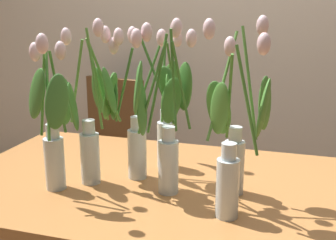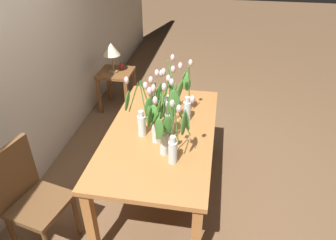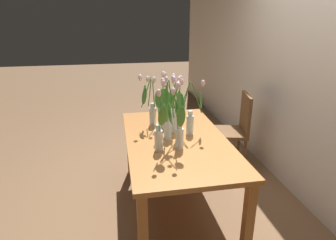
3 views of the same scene
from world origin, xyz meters
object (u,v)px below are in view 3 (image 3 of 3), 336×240
object	(u,v)px
tulip_vase_6	(151,106)
dining_chair	(236,127)
tulip_vase_0	(161,130)
tulip_vase_3	(177,128)
tulip_vase_1	(189,113)
tulip_vase_2	(169,114)
tulip_vase_5	(165,106)
tulip_vase_4	(175,115)
dining_table	(176,148)

from	to	relation	value
tulip_vase_6	dining_chair	world-z (taller)	tulip_vase_6
tulip_vase_0	tulip_vase_3	bearing A→B (deg)	93.26
tulip_vase_1	tulip_vase_2	size ratio (longest dim) A/B	0.94
tulip_vase_0	tulip_vase_5	bearing A→B (deg)	166.21
tulip_vase_0	tulip_vase_1	world-z (taller)	tulip_vase_0
tulip_vase_6	tulip_vase_1	bearing A→B (deg)	48.82
tulip_vase_3	tulip_vase_6	bearing A→B (deg)	-166.49
tulip_vase_4	tulip_vase_6	world-z (taller)	tulip_vase_4
tulip_vase_2	dining_chair	distance (m)	1.25
tulip_vase_4	tulip_vase_5	bearing A→B (deg)	-155.62
tulip_vase_0	tulip_vase_4	distance (m)	0.41
tulip_vase_3	tulip_vase_4	world-z (taller)	tulip_vase_3
tulip_vase_1	tulip_vase_5	bearing A→B (deg)	-136.60
dining_table	tulip_vase_1	world-z (taller)	tulip_vase_1
dining_table	dining_chair	size ratio (longest dim) A/B	1.72
tulip_vase_2	tulip_vase_6	bearing A→B (deg)	-162.26
tulip_vase_1	tulip_vase_5	size ratio (longest dim) A/B	0.95
tulip_vase_2	tulip_vase_3	bearing A→B (deg)	6.86
tulip_vase_1	tulip_vase_4	bearing A→B (deg)	-114.09
tulip_vase_2	dining_chair	bearing A→B (deg)	125.25
tulip_vase_3	tulip_vase_0	bearing A→B (deg)	-86.74
tulip_vase_2	tulip_vase_5	size ratio (longest dim) A/B	1.00
tulip_vase_3	tulip_vase_6	size ratio (longest dim) A/B	1.09
tulip_vase_0	tulip_vase_1	xyz separation A→B (m)	(-0.31, 0.31, 0.03)
tulip_vase_4	tulip_vase_5	distance (m)	0.16
tulip_vase_0	tulip_vase_4	bearing A→B (deg)	152.53
dining_table	tulip_vase_5	bearing A→B (deg)	-169.98
dining_table	tulip_vase_5	xyz separation A→B (m)	(-0.28, -0.05, 0.32)
tulip_vase_6	dining_chair	xyz separation A→B (m)	(-0.32, 1.06, -0.42)
tulip_vase_5	dining_chair	bearing A→B (deg)	113.34
tulip_vase_4	tulip_vase_5	size ratio (longest dim) A/B	0.99
tulip_vase_0	dining_chair	distance (m)	1.45
tulip_vase_1	tulip_vase_4	world-z (taller)	tulip_vase_4
tulip_vase_2	tulip_vase_3	distance (m)	0.24
dining_chair	tulip_vase_5	bearing A→B (deg)	-66.66
tulip_vase_2	tulip_vase_4	bearing A→B (deg)	146.76
tulip_vase_5	tulip_vase_1	bearing A→B (deg)	43.40
tulip_vase_3	dining_chair	xyz separation A→B (m)	(-0.90, 0.92, -0.40)
tulip_vase_2	tulip_vase_3	size ratio (longest dim) A/B	0.98
tulip_vase_5	tulip_vase_6	xyz separation A→B (m)	(-0.08, -0.13, -0.02)
tulip_vase_1	dining_chair	xyz separation A→B (m)	(-0.60, 0.75, -0.43)
tulip_vase_1	tulip_vase_3	distance (m)	0.35
tulip_vase_2	tulip_vase_4	xyz separation A→B (m)	(-0.13, 0.08, -0.05)
tulip_vase_2	tulip_vase_4	world-z (taller)	tulip_vase_2
tulip_vase_3	dining_chair	world-z (taller)	tulip_vase_3
tulip_vase_1	tulip_vase_6	xyz separation A→B (m)	(-0.28, -0.32, -0.00)
dining_table	tulip_vase_4	bearing A→B (deg)	174.05
tulip_vase_0	dining_chair	bearing A→B (deg)	130.72
tulip_vase_5	tulip_vase_6	distance (m)	0.15
tulip_vase_1	tulip_vase_6	size ratio (longest dim) A/B	1.01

